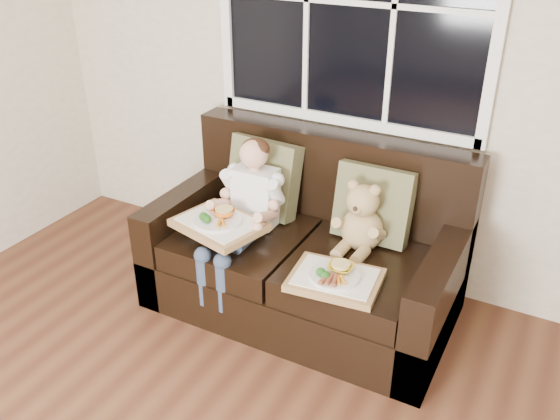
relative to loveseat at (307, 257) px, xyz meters
The scene contains 8 objects.
window_back 1.42m from the loveseat, 90.00° to the left, with size 1.62×0.04×1.37m.
loveseat is the anchor object (origin of this frame).
pillow_left 0.54m from the loveseat, 157.44° to the left, with size 0.47×0.26×0.46m.
pillow_right 0.50m from the loveseat, 25.52° to the left, with size 0.42×0.19×0.43m.
child 0.47m from the loveseat, 160.26° to the right, with size 0.36×0.59×0.81m.
teddy_bear 0.43m from the loveseat, ahead, with size 0.24×0.31×0.41m.
tray_left 0.56m from the loveseat, 142.87° to the right, with size 0.53×0.46×0.11m.
tray_right 0.51m from the loveseat, 47.70° to the right, with size 0.47×0.38×0.10m.
Camera 1 is at (1.04, -0.61, 2.15)m, focal length 38.00 mm.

